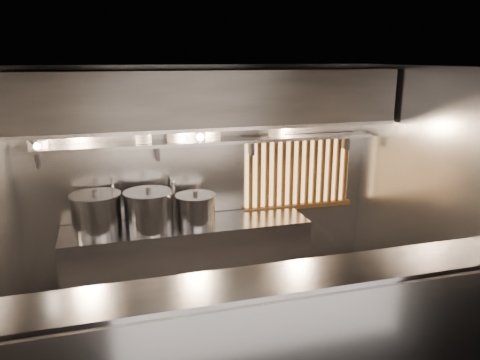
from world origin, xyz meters
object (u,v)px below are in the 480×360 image
heat_lamp (33,141)px  pendant_bulb (200,137)px  stock_pot_mid (149,210)px  stock_pot_right (196,209)px  stock_pot_left (96,213)px

heat_lamp → pendant_bulb: heat_lamp is taller
stock_pot_mid → stock_pot_right: stock_pot_mid is taller
stock_pot_left → stock_pot_right: bearing=-2.9°
stock_pot_mid → stock_pot_left: bearing=171.9°
stock_pot_left → stock_pot_right: 1.16m
stock_pot_right → heat_lamp: bearing=-171.0°
heat_lamp → stock_pot_left: heat_lamp is taller
heat_lamp → stock_pot_left: 1.13m
heat_lamp → stock_pot_mid: heat_lamp is taller
pendant_bulb → stock_pot_mid: size_ratio=0.25×
heat_lamp → stock_pot_right: (1.70, 0.27, -0.98)m
heat_lamp → stock_pot_left: (0.54, 0.33, -0.94)m
pendant_bulb → stock_pot_right: size_ratio=0.30×
stock_pot_right → stock_pot_mid: bearing=-177.2°
heat_lamp → stock_pot_mid: (1.14, 0.24, -0.93)m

